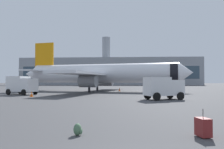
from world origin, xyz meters
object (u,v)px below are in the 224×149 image
object	(u,v)px
traveller_backpack	(78,130)
rolling_suitcase	(203,127)
service_truck	(22,84)
safety_cone_mid	(119,89)
airplane_at_gate	(102,74)
safety_cone_near	(32,94)
cargo_van	(163,87)

from	to	relation	value
traveller_backpack	rolling_suitcase	bearing A→B (deg)	0.38
service_truck	safety_cone_mid	distance (m)	19.65
airplane_at_gate	safety_cone_mid	bearing A→B (deg)	22.09
safety_cone_near	rolling_suitcase	distance (m)	26.48
airplane_at_gate	safety_cone_near	size ratio (longest dim) A/B	45.73
airplane_at_gate	rolling_suitcase	bearing A→B (deg)	-77.57
service_truck	rolling_suitcase	distance (m)	32.16
safety_cone_near	traveller_backpack	bearing A→B (deg)	-62.41
service_truck	rolling_suitcase	xyz separation A→B (m)	(19.50, -25.55, -1.22)
safety_cone_mid	rolling_suitcase	world-z (taller)	rolling_suitcase
airplane_at_gate	safety_cone_near	world-z (taller)	airplane_at_gate
airplane_at_gate	safety_cone_near	distance (m)	17.78
traveller_backpack	cargo_van	bearing A→B (deg)	70.67
safety_cone_near	safety_cone_mid	distance (m)	20.55
airplane_at_gate	rolling_suitcase	distance (m)	37.75
safety_cone_near	traveller_backpack	distance (m)	23.87
traveller_backpack	safety_cone_near	bearing A→B (deg)	117.59
rolling_suitcase	safety_cone_near	bearing A→B (deg)	127.08
rolling_suitcase	airplane_at_gate	bearing A→B (deg)	102.43
service_truck	traveller_backpack	distance (m)	29.48
safety_cone_near	traveller_backpack	xyz separation A→B (m)	(11.06, -21.16, -0.15)
safety_cone_near	safety_cone_mid	world-z (taller)	safety_cone_mid
airplane_at_gate	safety_cone_mid	xyz separation A→B (m)	(3.59, 1.46, -3.24)
cargo_van	traveller_backpack	distance (m)	18.66
rolling_suitcase	traveller_backpack	distance (m)	4.91
rolling_suitcase	traveller_backpack	size ratio (longest dim) A/B	2.29
safety_cone_near	rolling_suitcase	bearing A→B (deg)	-52.92
airplane_at_gate	service_truck	distance (m)	16.10
airplane_at_gate	safety_cone_mid	world-z (taller)	airplane_at_gate
rolling_suitcase	service_truck	bearing A→B (deg)	127.36
safety_cone_near	traveller_backpack	world-z (taller)	safety_cone_near
safety_cone_mid	traveller_backpack	size ratio (longest dim) A/B	1.75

